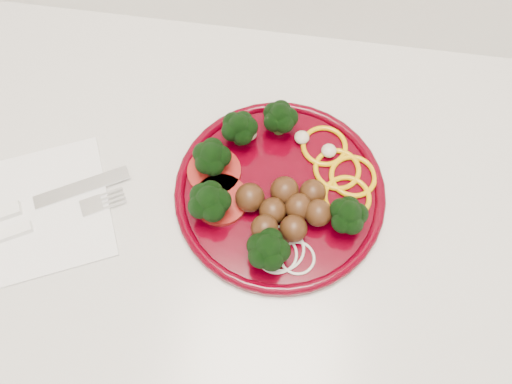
# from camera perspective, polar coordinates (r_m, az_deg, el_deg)

# --- Properties ---
(counter) EXTENTS (2.40, 0.60, 0.90)m
(counter) POSITION_cam_1_polar(r_m,az_deg,el_deg) (1.09, 7.07, -12.04)
(counter) COLOR beige
(counter) RESTS_ON ground
(plate) EXTENTS (0.28, 0.28, 0.07)m
(plate) POSITION_cam_1_polar(r_m,az_deg,el_deg) (0.64, 2.22, 0.35)
(plate) COLOR #47000B
(plate) RESTS_ON counter
(napkin) EXTENTS (0.24, 0.24, 0.00)m
(napkin) POSITION_cam_1_polar(r_m,az_deg,el_deg) (0.71, -23.55, -2.02)
(napkin) COLOR white
(napkin) RESTS_ON counter
(knife) EXTENTS (0.21, 0.14, 0.01)m
(knife) POSITION_cam_1_polar(r_m,az_deg,el_deg) (0.72, -25.81, -1.77)
(knife) COLOR silver
(knife) RESTS_ON napkin
(fork) EXTENTS (0.19, 0.12, 0.01)m
(fork) POSITION_cam_1_polar(r_m,az_deg,el_deg) (0.70, -25.68, -4.03)
(fork) COLOR white
(fork) RESTS_ON napkin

